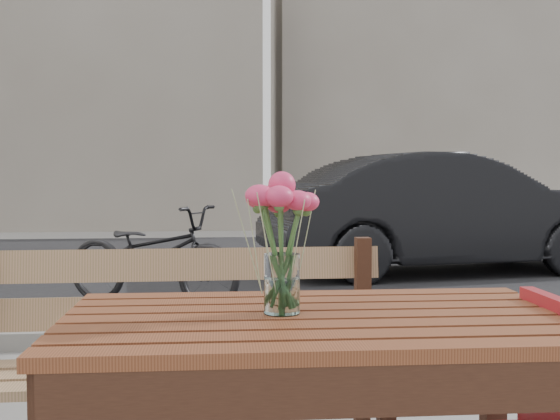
# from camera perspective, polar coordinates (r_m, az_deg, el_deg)

# --- Properties ---
(street) EXTENTS (30.00, 8.12, 0.12)m
(street) POSITION_cam_1_polar(r_m,az_deg,el_deg) (6.98, -5.13, -6.45)
(street) COLOR black
(street) RESTS_ON ground
(backdrop_buildings) EXTENTS (15.50, 4.00, 8.00)m
(backdrop_buildings) POSITION_cam_1_polar(r_m,az_deg,el_deg) (16.40, -4.86, 11.51)
(backdrop_buildings) COLOR gray
(backdrop_buildings) RESTS_ON ground
(main_table) EXTENTS (1.32, 0.78, 0.81)m
(main_table) POSITION_cam_1_polar(r_m,az_deg,el_deg) (1.86, 3.18, -12.50)
(main_table) COLOR #5D2E18
(main_table) RESTS_ON ground
(main_bench) EXTENTS (1.54, 0.48, 0.95)m
(main_bench) POSITION_cam_1_polar(r_m,az_deg,el_deg) (2.56, -8.58, -10.46)
(main_bench) COLOR olive
(main_bench) RESTS_ON ground
(main_vase) EXTENTS (0.20, 0.20, 0.37)m
(main_vase) POSITION_cam_1_polar(r_m,az_deg,el_deg) (1.81, 0.15, -1.29)
(main_vase) COLOR white
(main_vase) RESTS_ON main_table
(parked_car) EXTENTS (4.44, 2.11, 1.40)m
(parked_car) POSITION_cam_1_polar(r_m,az_deg,el_deg) (8.51, 13.23, -0.26)
(parked_car) COLOR black
(parked_car) RESTS_ON ground
(bicycle) EXTENTS (1.80, 1.31, 0.90)m
(bicycle) POSITION_cam_1_polar(r_m,az_deg,el_deg) (6.29, -10.38, -3.66)
(bicycle) COLOR black
(bicycle) RESTS_ON ground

